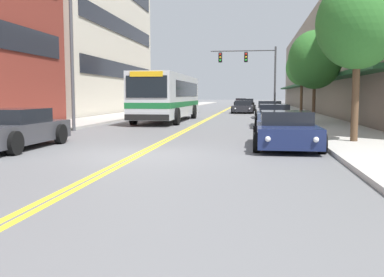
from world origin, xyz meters
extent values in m
plane|color=slate|center=(0.00, 37.00, 0.00)|extent=(240.00, 240.00, 0.00)
cube|color=#B2ADA5|center=(-7.19, 37.00, 0.06)|extent=(3.38, 106.00, 0.13)
cube|color=#B2ADA5|center=(7.19, 37.00, 0.06)|extent=(3.38, 106.00, 0.13)
cube|color=yellow|center=(-0.10, 37.00, 0.00)|extent=(0.14, 106.00, 0.01)
cube|color=yellow|center=(0.10, 37.00, 0.00)|extent=(0.14, 106.00, 0.01)
cube|color=black|center=(-9.09, 27.80, 4.02)|extent=(0.08, 20.48, 1.40)
cube|color=black|center=(-9.09, 27.80, 8.04)|extent=(0.08, 20.48, 1.40)
cube|color=gray|center=(13.13, 37.00, 5.25)|extent=(8.00, 68.00, 10.49)
cube|color=#1E4C28|center=(8.58, 37.00, 2.90)|extent=(1.10, 61.20, 0.24)
cube|color=black|center=(9.09, 37.00, 6.51)|extent=(0.08, 61.20, 1.40)
cube|color=silver|center=(-2.37, 16.07, 1.68)|extent=(2.48, 11.59, 2.66)
cube|color=#196B33|center=(-2.37, 16.07, 1.15)|extent=(2.50, 11.61, 0.32)
cube|color=black|center=(-2.37, 16.65, 2.11)|extent=(2.51, 9.04, 0.96)
cube|color=black|center=(-2.37, 10.26, 2.16)|extent=(2.23, 0.04, 1.17)
cube|color=yellow|center=(-2.37, 10.25, 2.83)|extent=(1.78, 0.06, 0.28)
cube|color=black|center=(-2.37, 10.24, 0.53)|extent=(2.43, 0.08, 0.32)
cylinder|color=black|center=(-3.64, 12.13, 0.50)|extent=(0.30, 1.00, 1.00)
cylinder|color=black|center=(-1.10, 12.13, 0.50)|extent=(0.30, 1.00, 1.00)
cylinder|color=black|center=(-3.64, 19.25, 0.50)|extent=(0.30, 1.00, 1.00)
cylinder|color=black|center=(-1.10, 19.25, 0.50)|extent=(0.30, 1.00, 1.00)
cube|color=#38383D|center=(-4.41, 0.78, 0.50)|extent=(1.88, 4.73, 0.62)
cube|color=black|center=(-4.41, 0.97, 1.04)|extent=(1.62, 2.08, 0.46)
cylinder|color=black|center=(-3.45, -0.69, 0.35)|extent=(0.22, 0.69, 0.69)
cylinder|color=black|center=(-5.37, 2.25, 0.35)|extent=(0.22, 0.69, 0.69)
cylinder|color=black|center=(-3.45, 2.25, 0.35)|extent=(0.22, 0.69, 0.69)
cube|color=red|center=(-5.09, 3.16, 0.53)|extent=(0.18, 0.04, 0.10)
cube|color=red|center=(-3.73, 3.16, 0.53)|extent=(0.18, 0.04, 0.10)
cube|color=#BCAD89|center=(-4.36, 33.04, 0.47)|extent=(1.74, 4.73, 0.56)
cube|color=black|center=(-4.36, 33.23, 0.99)|extent=(1.50, 2.08, 0.49)
cylinder|color=black|center=(-5.25, 31.58, 0.34)|extent=(0.22, 0.69, 0.69)
cylinder|color=black|center=(-3.47, 31.58, 0.34)|extent=(0.22, 0.69, 0.69)
cylinder|color=black|center=(-5.25, 34.51, 0.34)|extent=(0.22, 0.69, 0.69)
cylinder|color=black|center=(-3.47, 34.51, 0.34)|extent=(0.22, 0.69, 0.69)
sphere|color=silver|center=(-4.97, 30.66, 0.50)|extent=(0.16, 0.16, 0.16)
sphere|color=silver|center=(-3.75, 30.66, 0.50)|extent=(0.16, 0.16, 0.16)
cube|color=red|center=(-4.98, 35.42, 0.50)|extent=(0.18, 0.04, 0.10)
cube|color=red|center=(-3.73, 35.42, 0.50)|extent=(0.18, 0.04, 0.10)
cube|color=#19234C|center=(4.33, 2.25, 0.46)|extent=(1.86, 4.33, 0.60)
cube|color=black|center=(4.33, 2.42, 0.98)|extent=(1.60, 1.90, 0.43)
cylinder|color=black|center=(3.38, 0.91, 0.30)|extent=(0.22, 0.60, 0.60)
cylinder|color=black|center=(5.28, 0.91, 0.30)|extent=(0.22, 0.60, 0.60)
cylinder|color=black|center=(3.38, 3.59, 0.30)|extent=(0.22, 0.60, 0.60)
cylinder|color=black|center=(5.28, 3.59, 0.30)|extent=(0.22, 0.60, 0.60)
sphere|color=silver|center=(3.68, 0.07, 0.49)|extent=(0.16, 0.16, 0.16)
sphere|color=silver|center=(4.98, 0.07, 0.49)|extent=(0.16, 0.16, 0.16)
cube|color=red|center=(3.66, 4.42, 0.49)|extent=(0.18, 0.04, 0.10)
cube|color=red|center=(5.00, 4.42, 0.49)|extent=(0.18, 0.04, 0.10)
cube|color=#B7B7BC|center=(4.44, 20.87, 0.46)|extent=(1.92, 4.00, 0.58)
cube|color=black|center=(4.44, 21.03, 1.02)|extent=(1.65, 1.76, 0.53)
cylinder|color=black|center=(3.46, 19.63, 0.31)|extent=(0.22, 0.63, 0.63)
cylinder|color=black|center=(5.42, 19.63, 0.31)|extent=(0.22, 0.63, 0.63)
cylinder|color=black|center=(3.46, 22.11, 0.31)|extent=(0.22, 0.63, 0.63)
cylinder|color=black|center=(5.42, 22.11, 0.31)|extent=(0.22, 0.63, 0.63)
sphere|color=silver|center=(3.77, 18.85, 0.49)|extent=(0.16, 0.16, 0.16)
sphere|color=silver|center=(5.11, 18.85, 0.49)|extent=(0.16, 0.16, 0.16)
cube|color=red|center=(3.75, 22.88, 0.49)|extent=(0.18, 0.04, 0.10)
cube|color=red|center=(5.13, 22.88, 0.49)|extent=(0.18, 0.04, 0.10)
cube|color=#475675|center=(4.37, 11.82, 0.48)|extent=(1.82, 4.58, 0.61)
cube|color=black|center=(4.37, 12.00, 1.00)|extent=(1.57, 2.02, 0.42)
cylinder|color=black|center=(3.44, 10.39, 0.32)|extent=(0.22, 0.65, 0.65)
cylinder|color=black|center=(5.31, 10.39, 0.32)|extent=(0.22, 0.65, 0.65)
cylinder|color=black|center=(3.44, 13.24, 0.32)|extent=(0.22, 0.65, 0.65)
cylinder|color=black|center=(5.31, 13.24, 0.32)|extent=(0.22, 0.65, 0.65)
sphere|color=silver|center=(3.74, 9.50, 0.52)|extent=(0.16, 0.16, 0.16)
sphere|color=silver|center=(5.01, 9.50, 0.52)|extent=(0.16, 0.16, 0.16)
cube|color=red|center=(3.72, 14.12, 0.52)|extent=(0.18, 0.04, 0.10)
cube|color=red|center=(5.03, 14.12, 0.52)|extent=(0.18, 0.04, 0.10)
cube|color=#232328|center=(2.24, 29.83, 0.47)|extent=(1.86, 4.77, 0.55)
cube|color=black|center=(2.24, 30.02, 0.97)|extent=(1.60, 2.10, 0.45)
cylinder|color=black|center=(1.28, 28.35, 0.35)|extent=(0.22, 0.69, 0.69)
cylinder|color=black|center=(3.19, 28.35, 0.35)|extent=(0.22, 0.69, 0.69)
cylinder|color=black|center=(1.28, 31.31, 0.35)|extent=(0.22, 0.69, 0.69)
cylinder|color=black|center=(3.19, 31.31, 0.35)|extent=(0.22, 0.69, 0.69)
sphere|color=silver|center=(1.58, 27.43, 0.49)|extent=(0.16, 0.16, 0.16)
sphere|color=silver|center=(2.89, 27.43, 0.49)|extent=(0.16, 0.16, 0.16)
cube|color=red|center=(1.56, 32.23, 0.49)|extent=(0.18, 0.04, 0.10)
cube|color=red|center=(2.91, 32.23, 0.49)|extent=(0.18, 0.04, 0.10)
cube|color=black|center=(2.45, 36.54, 0.55)|extent=(1.77, 4.00, 0.75)
cube|color=black|center=(2.45, 36.70, 1.13)|extent=(1.52, 1.76, 0.41)
cylinder|color=black|center=(1.54, 35.30, 0.32)|extent=(0.22, 0.63, 0.63)
cylinder|color=black|center=(3.36, 35.30, 0.32)|extent=(0.22, 0.63, 0.63)
cylinder|color=black|center=(1.54, 37.78, 0.32)|extent=(0.22, 0.63, 0.63)
cylinder|color=black|center=(3.36, 37.78, 0.32)|extent=(0.22, 0.63, 0.63)
sphere|color=silver|center=(1.83, 34.52, 0.59)|extent=(0.16, 0.16, 0.16)
sphere|color=silver|center=(3.07, 34.52, 0.59)|extent=(0.16, 0.16, 0.16)
cube|color=red|center=(1.81, 38.55, 0.59)|extent=(0.18, 0.04, 0.10)
cube|color=red|center=(3.09, 38.55, 0.59)|extent=(0.18, 0.04, 0.10)
cube|color=maroon|center=(1.12, 58.72, 0.49)|extent=(1.86, 4.74, 0.62)
cube|color=black|center=(1.12, 58.91, 1.02)|extent=(1.60, 2.09, 0.44)
cylinder|color=black|center=(0.17, 57.25, 0.32)|extent=(0.22, 0.64, 0.64)
cylinder|color=black|center=(2.07, 57.25, 0.32)|extent=(0.22, 0.64, 0.64)
cylinder|color=black|center=(0.17, 60.19, 0.32)|extent=(0.22, 0.64, 0.64)
cylinder|color=black|center=(2.07, 60.19, 0.32)|extent=(0.22, 0.64, 0.64)
sphere|color=silver|center=(0.47, 56.33, 0.52)|extent=(0.16, 0.16, 0.16)
sphere|color=silver|center=(1.77, 56.33, 0.52)|extent=(0.16, 0.16, 0.16)
cube|color=red|center=(0.46, 61.10, 0.52)|extent=(0.18, 0.04, 0.10)
cube|color=red|center=(1.79, 61.10, 0.52)|extent=(0.18, 0.04, 0.10)
cylinder|color=#47474C|center=(5.20, 29.15, 3.11)|extent=(0.18, 0.18, 6.23)
cylinder|color=#47474C|center=(2.17, 29.15, 5.88)|extent=(6.06, 0.11, 0.11)
cube|color=black|center=(2.47, 29.15, 5.28)|extent=(0.34, 0.26, 0.92)
sphere|color=red|center=(2.47, 28.99, 5.55)|extent=(0.18, 0.18, 0.18)
sphere|color=yellow|center=(2.47, 28.99, 5.28)|extent=(0.18, 0.18, 0.18)
sphere|color=green|center=(2.47, 28.99, 5.00)|extent=(0.18, 0.18, 0.18)
cylinder|color=black|center=(2.47, 29.15, 5.81)|extent=(0.02, 0.02, 0.14)
cube|color=black|center=(0.05, 29.15, 5.28)|extent=(0.34, 0.26, 0.92)
sphere|color=red|center=(0.05, 28.99, 5.55)|extent=(0.18, 0.18, 0.18)
sphere|color=yellow|center=(0.05, 28.99, 5.28)|extent=(0.18, 0.18, 0.18)
sphere|color=green|center=(0.05, 28.99, 5.00)|extent=(0.18, 0.18, 0.18)
cylinder|color=black|center=(0.05, 29.15, 5.81)|extent=(0.02, 0.02, 0.14)
cylinder|color=#47474C|center=(-5.30, 7.59, 3.80)|extent=(0.16, 0.16, 7.59)
cylinder|color=brown|center=(6.71, 3.41, 1.53)|extent=(0.25, 0.25, 2.80)
ellipsoid|color=#2D6B28|center=(6.71, 3.41, 4.12)|extent=(2.80, 2.80, 3.08)
cylinder|color=brown|center=(6.77, 14.14, 1.29)|extent=(0.19, 0.19, 2.33)
ellipsoid|color=#2D6B28|center=(6.77, 14.14, 3.78)|extent=(3.10, 3.10, 3.41)
cylinder|color=brown|center=(7.42, 27.08, 1.53)|extent=(0.25, 0.25, 2.80)
ellipsoid|color=#387F33|center=(7.42, 27.08, 4.12)|extent=(2.81, 2.81, 3.10)
cylinder|color=#B7B7BC|center=(5.95, 8.96, 0.44)|extent=(0.24, 0.24, 0.62)
sphere|color=#B7B7BC|center=(5.95, 8.96, 0.81)|extent=(0.22, 0.22, 0.22)
cylinder|color=#B7B7BC|center=(5.79, 8.96, 0.51)|extent=(0.08, 0.11, 0.11)
camera|label=1|loc=(3.28, -11.91, 1.70)|focal=40.00mm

